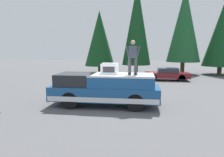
% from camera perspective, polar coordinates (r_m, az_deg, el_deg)
% --- Properties ---
extents(ground_plane, '(90.00, 90.00, 0.00)m').
position_cam_1_polar(ground_plane, '(10.73, 0.81, -7.71)').
color(ground_plane, '#565659').
extents(pickup_truck, '(2.01, 5.54, 1.65)m').
position_cam_1_polar(pickup_truck, '(10.82, -1.91, -2.83)').
color(pickup_truck, navy).
rests_on(pickup_truck, ground).
extents(compressor_unit, '(0.65, 0.84, 0.56)m').
position_cam_1_polar(compressor_unit, '(10.64, -0.64, 2.71)').
color(compressor_unit, silver).
rests_on(compressor_unit, pickup_truck).
extents(person_on_truck_bed, '(0.29, 0.72, 1.69)m').
position_cam_1_polar(person_on_truck_bed, '(10.32, 5.67, 5.99)').
color(person_on_truck_bed, '#333338').
rests_on(person_on_truck_bed, pickup_truck).
extents(parked_car_maroon, '(1.64, 4.10, 1.16)m').
position_cam_1_polar(parked_car_maroon, '(20.43, 14.72, 1.17)').
color(parked_car_maroon, maroon).
rests_on(parked_car_maroon, ground).
extents(conifer_far_left, '(3.99, 3.99, 7.85)m').
position_cam_1_polar(conifer_far_left, '(26.98, 27.74, 10.28)').
color(conifer_far_left, '#4C3826').
rests_on(conifer_far_left, ground).
extents(conifer_left, '(3.81, 3.81, 9.88)m').
position_cam_1_polar(conifer_left, '(26.03, 19.10, 13.61)').
color(conifer_left, '#4C3826').
rests_on(conifer_left, ground).
extents(conifer_center_left, '(3.23, 3.23, 10.25)m').
position_cam_1_polar(conifer_center_left, '(24.39, 6.78, 14.46)').
color(conifer_center_left, '#4C3826').
rests_on(conifer_center_left, ground).
extents(conifer_center_right, '(3.42, 3.42, 7.27)m').
position_cam_1_polar(conifer_center_right, '(24.50, -3.41, 10.82)').
color(conifer_center_right, '#4C3826').
rests_on(conifer_center_right, ground).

